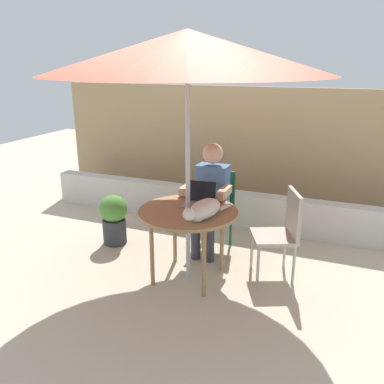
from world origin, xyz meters
name	(u,v)px	position (x,y,z in m)	size (l,w,h in m)	color
ground_plane	(188,277)	(0.00, 0.00, 0.00)	(14.00, 14.00, 0.00)	beige
fence_back	(247,149)	(0.00, 2.18, 0.86)	(5.78, 0.08, 1.72)	tan
planter_wall_low	(231,209)	(0.00, 1.43, 0.23)	(5.20, 0.20, 0.46)	beige
patio_table	(188,217)	(0.00, 0.00, 0.64)	(0.94, 0.94, 0.71)	#9E754C
patio_umbrella	(188,52)	(0.00, 0.00, 2.11)	(2.47, 2.47, 2.30)	#B7B7BC
chair_occupied	(215,203)	(0.00, 0.79, 0.52)	(0.40, 0.40, 0.88)	#194C2D
chair_empty	(283,228)	(0.83, 0.37, 0.52)	(0.53, 0.53, 0.88)	#B2A899
person_seated	(210,193)	(0.00, 0.63, 0.69)	(0.48, 0.48, 1.22)	#4C72A5
laptop	(199,198)	(0.04, 0.20, 0.77)	(0.32, 0.28, 0.21)	gray
cat	(203,210)	(0.21, -0.15, 0.79)	(0.29, 0.63, 0.17)	silver
potted_plant_near_fence	(114,218)	(-1.10, 0.42, 0.32)	(0.32, 0.32, 0.59)	#33383D
potted_plant_by_chair	(193,199)	(-0.50, 1.37, 0.31)	(0.35, 0.35, 0.57)	#595654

